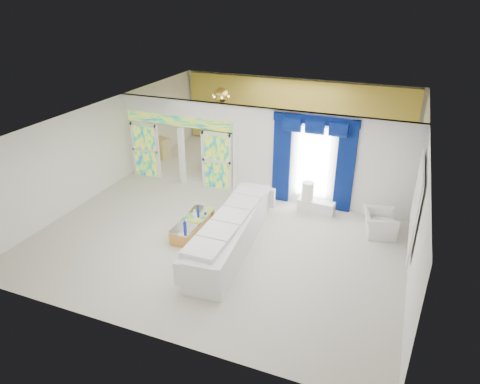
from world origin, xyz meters
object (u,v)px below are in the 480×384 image
at_px(console_table, 316,206).
at_px(armchair, 379,223).
at_px(grand_piano, 236,154).
at_px(white_sofa, 232,233).
at_px(coffee_table, 193,226).

bearing_deg(console_table, armchair, -17.89).
bearing_deg(console_table, grand_piano, 145.37).
xyz_separation_m(console_table, grand_piano, (-3.74, 2.59, 0.32)).
bearing_deg(grand_piano, console_table, -33.90).
relative_size(console_table, grand_piano, 0.57).
bearing_deg(white_sofa, grand_piano, 106.71).
distance_m(console_table, grand_piano, 4.56).
distance_m(white_sofa, grand_piano, 5.78).
xyz_separation_m(white_sofa, armchair, (3.61, 2.18, -0.11)).
bearing_deg(white_sofa, console_table, 55.03).
height_order(coffee_table, console_table, coffee_table).
height_order(white_sofa, armchair, white_sofa).
xyz_separation_m(console_table, armchair, (1.95, -0.63, 0.14)).
bearing_deg(grand_piano, white_sofa, -68.19).
distance_m(white_sofa, coffee_table, 1.40).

